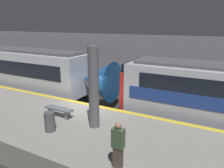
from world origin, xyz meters
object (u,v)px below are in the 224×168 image
person_waiting (118,145)px  support_pillar_near (94,88)px  train_modern (2,68)px  platform_bench (59,110)px  trash_bin (50,122)px

person_waiting → support_pillar_near: bearing=136.7°
support_pillar_near → train_modern: (-12.02, 4.29, -1.02)m
person_waiting → platform_bench: person_waiting is taller
train_modern → platform_bench: bearing=-23.0°
trash_bin → train_modern: bearing=152.4°
train_modern → trash_bin: train_modern is taller
platform_bench → trash_bin: bearing=-63.0°
support_pillar_near → train_modern: support_pillar_near is taller
support_pillar_near → train_modern: bearing=160.3°
person_waiting → trash_bin: size_ratio=1.82×
support_pillar_near → platform_bench: (-2.10, 0.08, -1.42)m
support_pillar_near → train_modern: 12.81m
support_pillar_near → person_waiting: bearing=-43.3°
person_waiting → platform_bench: 4.82m
train_modern → platform_bench: 10.79m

